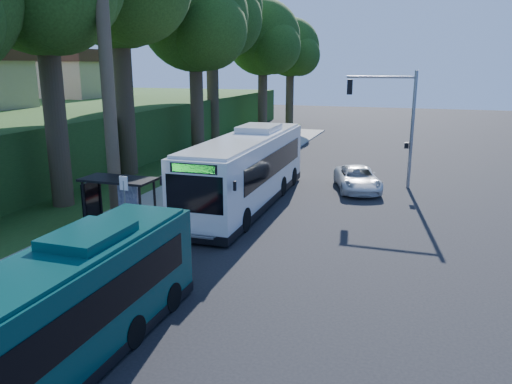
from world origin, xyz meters
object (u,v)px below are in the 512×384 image
(teal_bus, at_px, (49,319))
(white_bus, at_px, (247,168))
(bus_shelter, at_px, (116,194))
(pickup, at_px, (357,179))

(teal_bus, bearing_deg, white_bus, 92.56)
(teal_bus, bearing_deg, bus_shelter, 115.48)
(bus_shelter, relative_size, teal_bus, 0.30)
(white_bus, bearing_deg, bus_shelter, -122.76)
(bus_shelter, height_order, white_bus, white_bus)
(pickup, bearing_deg, bus_shelter, -145.64)
(teal_bus, distance_m, pickup, 21.57)
(teal_bus, relative_size, pickup, 2.14)
(teal_bus, bearing_deg, pickup, 77.92)
(bus_shelter, relative_size, pickup, 0.64)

